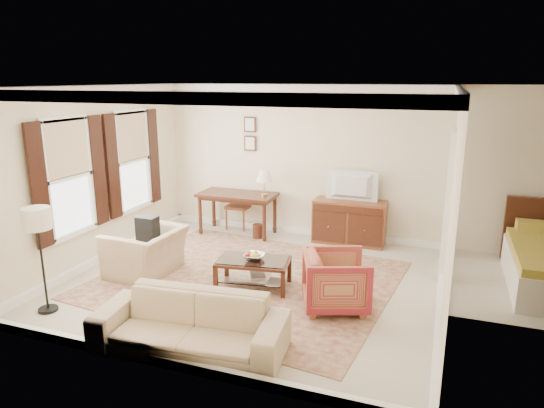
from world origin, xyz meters
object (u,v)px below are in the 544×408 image
Objects in this scene: tv at (351,177)px; sideboard at (349,222)px; club_armchair at (145,244)px; sofa at (190,316)px; coffee_table at (253,266)px; striped_armchair at (336,278)px; writing_desk at (237,199)px.

sideboard is at bearing -90.00° from tv.
sofa is at bearing 48.11° from club_armchair.
sofa reaches higher than coffee_table.
sofa is at bearing -91.15° from coffee_table.
sideboard is 1.18× the size of coffee_table.
tv is at bearing 71.65° from sofa.
tv is 2.83m from striped_armchair.
writing_desk is 3.58m from striped_armchair.
writing_desk reaches higher than coffee_table.
tv reaches higher than coffee_table.
tv is 0.82× the size of club_armchair.
club_armchair reaches higher than writing_desk.
writing_desk is 1.35× the size of club_armchair.
sideboard is 1.19× the size of club_armchair.
club_armchair is at bearing 129.75° from sofa.
sideboard is 2.73m from striped_armchair.
tv is 1.07× the size of striped_armchair.
striped_armchair is at bearing -10.77° from coffee_table.
sofa reaches higher than writing_desk.
tv is 0.81× the size of coffee_table.
sideboard is at bearing 69.13° from coffee_table.
sideboard is 0.86m from tv.
club_armchair is at bearing -102.84° from writing_desk.
sofa is (1.21, -4.09, -0.29)m from writing_desk.
coffee_table is at bearing 95.66° from club_armchair.
club_armchair is at bearing -177.23° from coffee_table.
sofa is (-0.97, -4.28, 0.02)m from sideboard.
club_armchair is (-0.54, -2.35, -0.23)m from writing_desk.
sideboard is at bearing 5.03° from writing_desk.
tv reaches higher than sideboard.
coffee_table is 1.31m from striped_armchair.
club_armchair is 0.51× the size of sofa.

